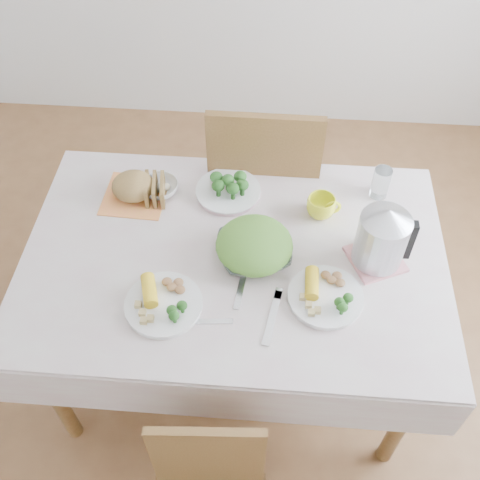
# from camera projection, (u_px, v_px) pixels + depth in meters

# --- Properties ---
(floor) EXTENTS (3.60, 3.60, 0.00)m
(floor) POSITION_uv_depth(u_px,v_px,m) (235.00, 358.00, 2.57)
(floor) COLOR brown
(floor) RESTS_ON ground
(dining_table) EXTENTS (1.40, 0.90, 0.75)m
(dining_table) POSITION_uv_depth(u_px,v_px,m) (235.00, 314.00, 2.29)
(dining_table) COLOR brown
(dining_table) RESTS_ON floor
(tablecloth) EXTENTS (1.50, 1.00, 0.01)m
(tablecloth) POSITION_uv_depth(u_px,v_px,m) (234.00, 256.00, 1.99)
(tablecloth) COLOR beige
(tablecloth) RESTS_ON dining_table
(chair_far) EXTENTS (0.47, 0.47, 1.04)m
(chair_far) POSITION_uv_depth(u_px,v_px,m) (264.00, 188.00, 2.62)
(chair_far) COLOR brown
(chair_far) RESTS_ON floor
(salad_bowl) EXTENTS (0.31, 0.31, 0.06)m
(salad_bowl) POSITION_uv_depth(u_px,v_px,m) (254.00, 251.00, 1.96)
(salad_bowl) COLOR white
(salad_bowl) RESTS_ON tablecloth
(dinner_plate_left) EXTENTS (0.27, 0.27, 0.02)m
(dinner_plate_left) POSITION_uv_depth(u_px,v_px,m) (164.00, 305.00, 1.84)
(dinner_plate_left) COLOR white
(dinner_plate_left) RESTS_ON tablecloth
(dinner_plate_right) EXTENTS (0.33, 0.33, 0.02)m
(dinner_plate_right) POSITION_uv_depth(u_px,v_px,m) (325.00, 297.00, 1.86)
(dinner_plate_right) COLOR white
(dinner_plate_right) RESTS_ON tablecloth
(broccoli_plate) EXTENTS (0.29, 0.29, 0.02)m
(broccoli_plate) POSITION_uv_depth(u_px,v_px,m) (228.00, 192.00, 2.18)
(broccoli_plate) COLOR beige
(broccoli_plate) RESTS_ON tablecloth
(napkin) EXTENTS (0.25, 0.25, 0.00)m
(napkin) POSITION_uv_depth(u_px,v_px,m) (135.00, 196.00, 2.17)
(napkin) COLOR #ED8B44
(napkin) RESTS_ON tablecloth
(bread_loaf) EXTENTS (0.17, 0.16, 0.10)m
(bread_loaf) POSITION_uv_depth(u_px,v_px,m) (133.00, 185.00, 2.13)
(bread_loaf) COLOR brown
(bread_loaf) RESTS_ON napkin
(fruit_bowl) EXTENTS (0.16, 0.16, 0.04)m
(fruit_bowl) POSITION_uv_depth(u_px,v_px,m) (160.00, 188.00, 2.17)
(fruit_bowl) COLOR white
(fruit_bowl) RESTS_ON tablecloth
(yellow_mug) EXTENTS (0.13, 0.13, 0.09)m
(yellow_mug) POSITION_uv_depth(u_px,v_px,m) (321.00, 207.00, 2.08)
(yellow_mug) COLOR yellow
(yellow_mug) RESTS_ON tablecloth
(glass_tumbler) EXTENTS (0.08, 0.08, 0.13)m
(glass_tumbler) POSITION_uv_depth(u_px,v_px,m) (381.00, 183.00, 2.13)
(glass_tumbler) COLOR white
(glass_tumbler) RESTS_ON tablecloth
(pink_tray) EXTENTS (0.23, 0.23, 0.01)m
(pink_tray) POSITION_uv_depth(u_px,v_px,m) (375.00, 259.00, 1.97)
(pink_tray) COLOR pink
(pink_tray) RESTS_ON tablecloth
(electric_kettle) EXTENTS (0.18, 0.18, 0.24)m
(electric_kettle) POSITION_uv_depth(u_px,v_px,m) (382.00, 238.00, 1.88)
(electric_kettle) COLOR #B2B5BA
(electric_kettle) RESTS_ON pink_tray
(fork_left) EXTENTS (0.04, 0.18, 0.00)m
(fork_left) POSITION_uv_depth(u_px,v_px,m) (241.00, 287.00, 1.90)
(fork_left) COLOR silver
(fork_left) RESTS_ON tablecloth
(fork_right) EXTENTS (0.06, 0.21, 0.00)m
(fork_right) POSITION_uv_depth(u_px,v_px,m) (272.00, 317.00, 1.82)
(fork_right) COLOR silver
(fork_right) RESTS_ON tablecloth
(knife) EXTENTS (0.17, 0.04, 0.00)m
(knife) POSITION_uv_depth(u_px,v_px,m) (207.00, 321.00, 1.81)
(knife) COLOR silver
(knife) RESTS_ON tablecloth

